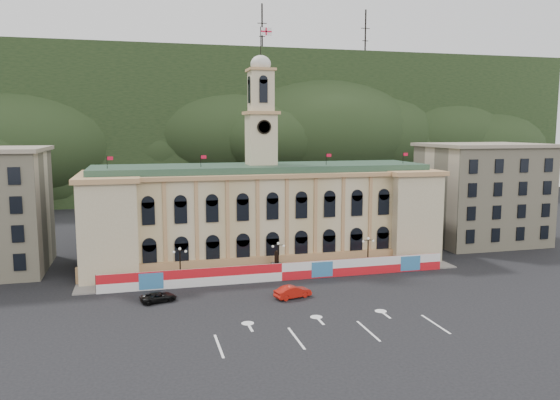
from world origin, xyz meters
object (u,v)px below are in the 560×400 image
object	(u,v)px
lamp_center	(278,256)
red_sedan	(293,292)
statue	(277,267)
black_suv	(159,297)

from	to	relation	value
lamp_center	red_sedan	world-z (taller)	lamp_center
statue	black_suv	world-z (taller)	statue
statue	lamp_center	bearing A→B (deg)	-90.00
red_sedan	black_suv	distance (m)	16.80
statue	red_sedan	distance (m)	11.03
red_sedan	black_suv	size ratio (longest dim) A/B	1.04
red_sedan	lamp_center	bearing A→B (deg)	-19.06
statue	black_suv	xyz separation A→B (m)	(-17.25, -8.33, -0.57)
lamp_center	statue	bearing A→B (deg)	90.00
red_sedan	black_suv	world-z (taller)	red_sedan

